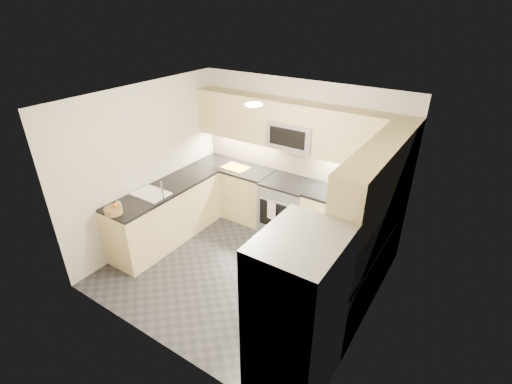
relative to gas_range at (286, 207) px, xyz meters
name	(u,v)px	position (x,y,z in m)	size (l,w,h in m)	color
floor	(243,270)	(0.00, -1.28, -0.46)	(3.60, 3.20, 0.00)	#232328
ceiling	(239,101)	(0.00, -1.28, 2.04)	(3.60, 3.20, 0.02)	beige
wall_back	(298,157)	(0.00, 0.32, 0.79)	(3.60, 0.02, 2.50)	beige
wall_front	(149,259)	(0.00, -2.88, 0.79)	(3.60, 0.02, 2.50)	beige
wall_left	(147,166)	(-1.80, -1.28, 0.79)	(0.02, 3.20, 2.50)	beige
wall_right	(377,239)	(1.80, -1.28, 0.79)	(0.02, 3.20, 2.50)	beige
base_cab_back_left	(235,190)	(-1.09, 0.02, -0.01)	(1.42, 0.60, 0.90)	#D2BC7E
base_cab_back_right	(349,226)	(1.09, 0.02, -0.01)	(1.42, 0.60, 0.90)	#D2BC7E
base_cab_right	(347,278)	(1.50, -1.12, -0.01)	(0.60, 1.70, 0.90)	#D2BC7E
base_cab_peninsula	(167,215)	(-1.50, -1.28, -0.01)	(0.60, 2.00, 0.90)	#D2BC7E
countertop_back_left	(234,167)	(-1.09, 0.02, 0.47)	(1.42, 0.63, 0.04)	black
countertop_back_right	(353,200)	(1.09, 0.02, 0.47)	(1.42, 0.63, 0.04)	black
countertop_right	(351,248)	(1.50, -1.12, 0.47)	(0.63, 1.70, 0.04)	black
countertop_peninsula	(163,189)	(-1.50, -1.28, 0.47)	(0.63, 2.00, 0.04)	black
upper_cab_back	(294,126)	(0.00, 0.15, 1.37)	(3.60, 0.35, 0.75)	#D2BC7E
upper_cab_right	(377,178)	(1.62, -1.00, 1.37)	(0.35, 1.95, 0.75)	#D2BC7E
backsplash_back	(298,160)	(0.00, 0.32, 0.74)	(3.60, 0.01, 0.51)	tan
backsplash_right	(387,224)	(1.80, -0.82, 0.74)	(0.01, 2.30, 0.51)	tan
gas_range	(286,207)	(0.00, 0.00, 0.00)	(0.76, 0.65, 0.91)	#999CA1
range_cooktop	(287,183)	(0.00, 0.00, 0.46)	(0.76, 0.65, 0.03)	black
oven_door_glass	(276,216)	(0.00, -0.33, -0.01)	(0.62, 0.02, 0.45)	black
oven_handle	(276,202)	(0.00, -0.35, 0.26)	(0.02, 0.02, 0.60)	#B2B5BA
microwave	(293,134)	(0.00, 0.12, 1.24)	(0.76, 0.40, 0.40)	#A1A2A9
microwave_door	(287,138)	(0.00, -0.08, 1.24)	(0.60, 0.01, 0.28)	black
refrigerator	(297,316)	(1.45, -2.43, 0.45)	(0.70, 0.90, 1.80)	#A4A8AC
fridge_handle_left	(254,308)	(1.08, -2.61, 0.49)	(0.02, 0.02, 1.20)	#B2B5BA
fridge_handle_right	(273,286)	(1.08, -2.25, 0.49)	(0.02, 0.02, 1.20)	#B2B5BA
sink_basin	(152,198)	(-1.50, -1.53, 0.42)	(0.52, 0.38, 0.16)	white
faucet	(162,190)	(-1.24, -1.53, 0.62)	(0.03, 0.03, 0.28)	silver
utensil_bowl	(383,205)	(1.55, -0.07, 0.56)	(0.27, 0.27, 0.15)	#5DB84F
cutting_board	(235,167)	(-1.02, -0.03, 0.49)	(0.44, 0.31, 0.01)	orange
fruit_basket	(113,210)	(-1.51, -2.19, 0.53)	(0.24, 0.24, 0.09)	olive
fruit_apple	(118,204)	(-1.49, -2.11, 0.60)	(0.06, 0.06, 0.06)	#AF2514
fruit_pear	(118,204)	(-1.50, -2.11, 0.60)	(0.08, 0.08, 0.08)	#6DC052
dish_towel_check	(271,211)	(-0.07, -0.37, 0.10)	(0.17, 0.01, 0.32)	white
fruit_orange	(116,205)	(-1.49, -2.16, 0.60)	(0.07, 0.07, 0.07)	orange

